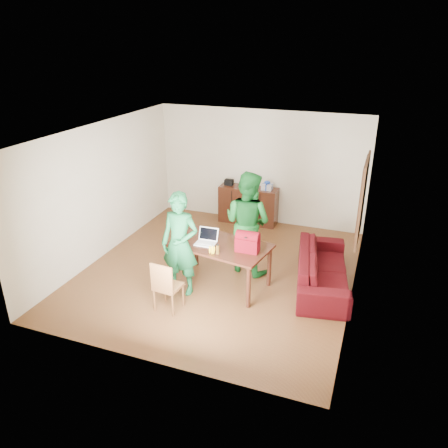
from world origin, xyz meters
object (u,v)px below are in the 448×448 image
at_px(person_near, 180,244).
at_px(laptop, 205,242).
at_px(table, 220,249).
at_px(sofa, 323,269).
at_px(red_bag, 248,243).
at_px(bottle, 218,249).
at_px(chair, 168,295).
at_px(person_far, 247,222).

xyz_separation_m(person_near, laptop, (0.32, 0.37, -0.07)).
xyz_separation_m(table, sofa, (1.75, 0.63, -0.38)).
bearing_deg(laptop, red_bag, -1.50).
bearing_deg(bottle, laptop, 141.16).
relative_size(chair, laptop, 2.44).
bearing_deg(laptop, table, 18.10).
bearing_deg(table, person_far, 78.43).
bearing_deg(table, red_bag, 0.93).
bearing_deg(laptop, person_far, 55.07).
relative_size(table, sofa, 0.84).
height_order(laptop, sofa, laptop).
height_order(person_near, laptop, person_near).
xyz_separation_m(person_near, bottle, (0.66, 0.09, -0.02)).
relative_size(table, person_near, 1.01).
distance_m(table, laptop, 0.30).
bearing_deg(table, laptop, -150.24).
bearing_deg(chair, red_bag, 46.63).
distance_m(person_near, red_bag, 1.16).
bearing_deg(sofa, table, 100.00).
bearing_deg(red_bag, bottle, -148.12).
xyz_separation_m(chair, sofa, (2.28, 1.67, 0.07)).
relative_size(table, bottle, 10.40).
relative_size(chair, person_far, 0.45).
bearing_deg(person_near, laptop, 48.42).
distance_m(chair, laptop, 1.16).
xyz_separation_m(red_bag, sofa, (1.22, 0.72, -0.63)).
relative_size(person_near, laptop, 5.05).
bearing_deg(red_bag, table, 170.96).
height_order(person_near, sofa, person_near).
xyz_separation_m(table, person_near, (-0.56, -0.45, 0.22)).
xyz_separation_m(bottle, red_bag, (0.44, 0.28, 0.06)).
distance_m(person_near, person_far, 1.44).
xyz_separation_m(person_near, sofa, (2.32, 1.09, -0.60)).
distance_m(table, chair, 1.25).
height_order(laptop, red_bag, red_bag).
relative_size(chair, bottle, 4.97).
distance_m(person_far, bottle, 1.09).
xyz_separation_m(chair, laptop, (0.29, 0.95, 0.60)).
bearing_deg(laptop, bottle, -40.65).
bearing_deg(chair, person_near, 98.25).
distance_m(table, person_near, 0.76).
relative_size(chair, person_near, 0.48).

